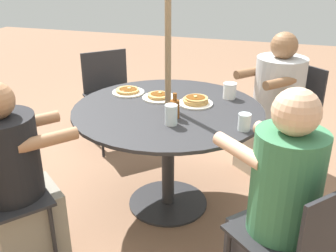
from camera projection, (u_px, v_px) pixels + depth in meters
name	position (u px, v px, depth m)	size (l,w,h in m)	color
ground_plane	(168.00, 203.00, 2.91)	(12.00, 12.00, 0.00)	#8C664C
patio_table	(168.00, 127.00, 2.66)	(1.27, 1.27, 0.76)	#28282B
umbrella_pole	(168.00, 44.00, 2.43)	(0.04, 0.04, 2.37)	#846B4C
patio_chair_north	(304.00, 240.00, 1.78)	(0.65, 0.65, 0.86)	#232326
diner_north	(278.00, 213.00, 1.89)	(0.56, 0.55, 1.19)	#3D3D42
patio_chair_east	(289.00, 108.00, 3.28)	(0.65, 0.65, 0.86)	#232326
diner_east	(274.00, 111.00, 3.19)	(0.60, 0.60, 1.16)	beige
patio_chair_south	(110.00, 91.00, 3.67)	(0.65, 0.65, 0.86)	#232326
diner_west	(17.00, 187.00, 2.19)	(0.57, 0.59, 1.12)	gray
pancake_plate_a	(196.00, 101.00, 2.66)	(0.24, 0.24, 0.06)	silver
pancake_plate_b	(159.00, 96.00, 2.77)	(0.24, 0.24, 0.04)	silver
pancake_plate_c	(128.00, 91.00, 2.87)	(0.24, 0.24, 0.04)	silver
syrup_bottle	(175.00, 108.00, 2.43)	(0.08, 0.06, 0.16)	brown
coffee_cup	(230.00, 91.00, 2.76)	(0.09, 0.09, 0.11)	white
drinking_glass_a	(171.00, 115.00, 2.33)	(0.08, 0.08, 0.12)	silver
drinking_glass_b	(244.00, 122.00, 2.26)	(0.07, 0.07, 0.10)	silver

